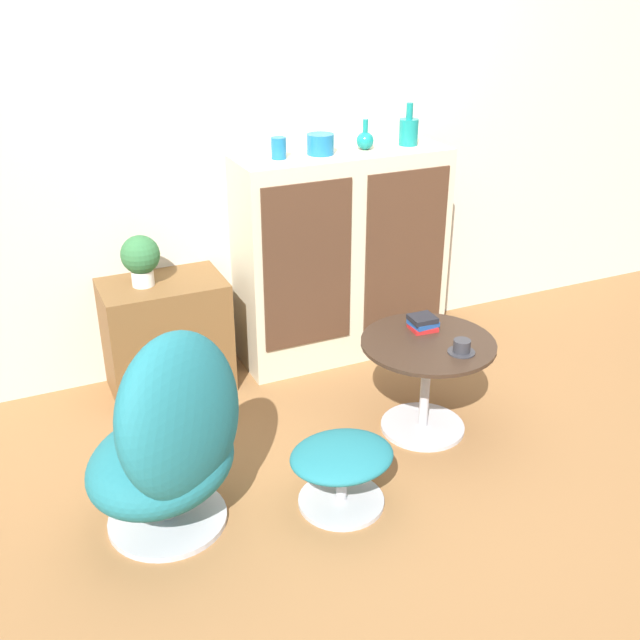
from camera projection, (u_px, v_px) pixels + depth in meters
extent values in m
plane|color=olive|center=(374.00, 481.00, 3.21)|extent=(12.00, 12.00, 0.00)
cube|color=beige|center=(253.00, 118.00, 3.77)|extent=(6.40, 0.06, 2.60)
cube|color=beige|center=(341.00, 256.00, 4.05)|extent=(1.13, 0.38, 1.14)
cube|color=#472D1E|center=(308.00, 267.00, 3.76)|extent=(0.48, 0.01, 0.86)
cube|color=#472D1E|center=(406.00, 250.00, 3.97)|extent=(0.48, 0.01, 0.86)
cube|color=brown|center=(167.00, 336.00, 3.80)|extent=(0.60, 0.38, 0.59)
cylinder|color=beige|center=(177.00, 361.00, 3.66)|extent=(0.20, 0.01, 0.20)
cylinder|color=#B7B7BC|center=(168.00, 519.00, 2.98)|extent=(0.47, 0.47, 0.02)
cylinder|color=#B7B7BC|center=(166.00, 504.00, 2.95)|extent=(0.06, 0.06, 0.12)
ellipsoid|color=#1E6B75|center=(162.00, 462.00, 2.86)|extent=(0.81, 0.79, 0.29)
ellipsoid|color=#1E6B75|center=(181.00, 415.00, 2.70)|extent=(0.72, 0.69, 0.66)
cylinder|color=#B7B7BC|center=(341.00, 501.00, 3.08)|extent=(0.35, 0.35, 0.02)
cylinder|color=#B7B7BC|center=(341.00, 482.00, 3.04)|extent=(0.04, 0.04, 0.17)
ellipsoid|color=#1E6B75|center=(342.00, 456.00, 2.98)|extent=(0.43, 0.36, 0.09)
cylinder|color=#B7B7BC|center=(422.00, 426.00, 3.57)|extent=(0.40, 0.40, 0.02)
cylinder|color=#B7B7BC|center=(425.00, 386.00, 3.47)|extent=(0.04, 0.04, 0.43)
cylinder|color=#332319|center=(428.00, 343.00, 3.38)|extent=(0.61, 0.61, 0.02)
cylinder|color=#196699|center=(279.00, 148.00, 3.65)|extent=(0.07, 0.07, 0.10)
cylinder|color=#196699|center=(320.00, 144.00, 3.74)|extent=(0.14, 0.14, 0.10)
ellipsoid|color=#147A75|center=(365.00, 141.00, 3.83)|extent=(0.09, 0.09, 0.09)
cylinder|color=#147A75|center=(365.00, 126.00, 3.80)|extent=(0.03, 0.03, 0.07)
cylinder|color=#147A75|center=(409.00, 132.00, 3.92)|extent=(0.10, 0.10, 0.13)
cylinder|color=#147A75|center=(410.00, 111.00, 3.87)|extent=(0.04, 0.04, 0.08)
cylinder|color=silver|center=(143.00, 278.00, 3.63)|extent=(0.11, 0.11, 0.08)
sphere|color=#2D6638|center=(140.00, 255.00, 3.57)|extent=(0.19, 0.19, 0.19)
cylinder|color=#2D2D33|center=(461.00, 352.00, 3.27)|extent=(0.12, 0.12, 0.01)
cylinder|color=#2D2D33|center=(462.00, 346.00, 3.26)|extent=(0.08, 0.08, 0.06)
cube|color=red|center=(423.00, 328.00, 3.48)|extent=(0.12, 0.11, 0.02)
cube|color=#1E478C|center=(423.00, 323.00, 3.47)|extent=(0.12, 0.11, 0.02)
cube|color=black|center=(422.00, 319.00, 3.46)|extent=(0.12, 0.11, 0.02)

